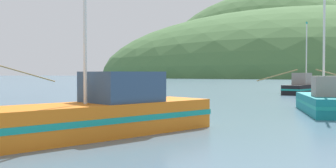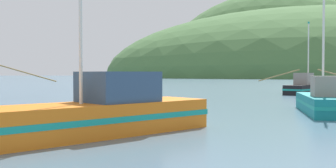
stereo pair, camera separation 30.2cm
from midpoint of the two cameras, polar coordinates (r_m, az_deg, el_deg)
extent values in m
ellipsoid|color=#47703D|center=(242.60, 14.57, 1.05)|extent=(134.49, 107.59, 96.87)
ellipsoid|color=#47703D|center=(225.37, 19.13, 0.97)|extent=(217.02, 173.62, 69.92)
cube|color=#147F84|center=(23.45, 20.69, -2.66)|extent=(2.94, 7.46, 0.96)
cube|color=teal|center=(23.45, 20.69, -2.55)|extent=(2.97, 7.53, 0.17)
cone|color=#147F84|center=(26.70, 19.46, -0.36)|extent=(0.23, 0.23, 0.70)
cube|color=gray|center=(22.30, 21.22, -0.29)|extent=(1.57, 1.64, 1.05)
cylinder|color=silver|center=(23.37, 20.82, 6.08)|extent=(0.12, 0.12, 6.18)
cube|color=black|center=(43.59, 18.74, -0.71)|extent=(6.17, 6.93, 0.96)
cube|color=teal|center=(43.59, 18.74, -0.65)|extent=(6.23, 7.00, 0.17)
cone|color=black|center=(46.70, 20.39, 0.44)|extent=(0.28, 0.28, 0.70)
cube|color=gray|center=(42.54, 18.17, 0.70)|extent=(2.11, 2.12, 1.20)
cylinder|color=silver|center=(43.56, 18.77, 3.98)|extent=(0.12, 0.12, 6.18)
cube|color=teal|center=(43.81, 18.80, 8.18)|extent=(0.25, 0.30, 0.20)
cylinder|color=#997F4C|center=(44.96, 14.87, 1.17)|extent=(3.74, 3.09, 1.35)
cylinder|color=#997F4C|center=(38.66, -22.13, 2.18)|extent=(8.41, 1.59, 2.63)
cube|color=orange|center=(14.03, -12.26, -5.07)|extent=(8.75, 8.90, 1.13)
cube|color=teal|center=(14.02, -12.26, -4.84)|extent=(8.84, 8.99, 0.20)
cube|color=#334C6B|center=(14.80, -7.12, -0.38)|extent=(3.23, 3.23, 1.10)
cylinder|color=silver|center=(14.02, -12.25, 7.25)|extent=(0.12, 0.12, 4.89)
camera|label=1|loc=(0.15, -90.31, -0.01)|focal=43.19mm
camera|label=2|loc=(0.15, 89.69, 0.01)|focal=43.19mm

